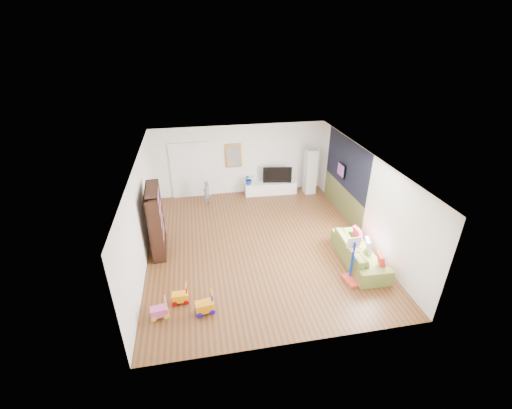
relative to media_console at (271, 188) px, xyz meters
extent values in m
cube|color=brown|center=(-1.14, -3.41, -0.23)|extent=(6.50, 7.50, 0.00)
cube|color=white|center=(-1.14, -3.41, 2.47)|extent=(6.50, 7.50, 0.00)
cube|color=silver|center=(-1.14, 0.34, 1.12)|extent=(6.50, 0.00, 2.70)
cube|color=silver|center=(-1.14, -7.16, 1.12)|extent=(6.50, 0.00, 2.70)
cube|color=silver|center=(-4.39, -3.41, 1.12)|extent=(0.00, 7.50, 2.70)
cube|color=silver|center=(2.11, -3.41, 1.12)|extent=(0.00, 7.50, 2.70)
cube|color=black|center=(2.09, -2.01, 1.62)|extent=(0.01, 3.20, 1.70)
cube|color=brown|center=(2.09, -2.01, 0.27)|extent=(0.01, 3.20, 1.00)
cube|color=white|center=(-3.04, 0.30, 0.82)|extent=(1.45, 0.06, 2.10)
cube|color=gold|center=(-1.39, 0.30, 1.32)|extent=(0.62, 0.06, 0.92)
cube|color=#7F3F8C|center=(2.03, -1.81, 1.32)|extent=(0.04, 0.56, 0.46)
cube|color=white|center=(0.00, 0.00, 0.00)|extent=(2.03, 0.57, 0.47)
cube|color=silver|center=(1.52, -0.20, 0.66)|extent=(0.44, 0.44, 1.79)
cube|color=black|center=(-4.06, -3.17, 0.76)|extent=(0.42, 1.38, 1.99)
imported|color=olive|center=(1.45, -4.81, 0.09)|extent=(0.96, 2.27, 0.65)
cube|color=red|center=(0.93, -5.55, 0.39)|extent=(0.49, 0.57, 1.24)
cube|color=#FFAA0E|center=(-3.45, -5.50, 0.01)|extent=(0.38, 0.24, 0.50)
cube|color=orange|center=(-2.89, -5.94, 0.05)|extent=(0.45, 0.32, 0.56)
cube|color=#D64F92|center=(-3.91, -5.89, 0.02)|extent=(0.41, 0.29, 0.51)
imported|color=slate|center=(-2.52, -0.43, 0.21)|extent=(0.39, 0.38, 0.90)
imported|color=black|center=(0.26, 0.04, 0.55)|extent=(1.12, 0.33, 0.64)
imported|color=#0D3096|center=(-0.87, -0.02, 0.44)|extent=(0.43, 0.39, 0.42)
cube|color=red|center=(1.69, -5.48, 0.28)|extent=(0.20, 0.41, 0.40)
cube|color=white|center=(1.69, -4.78, 0.28)|extent=(0.21, 0.40, 0.38)
cube|color=#CA2143|center=(1.66, -4.17, 0.28)|extent=(0.13, 0.38, 0.37)
camera|label=1|loc=(-2.80, -11.92, 5.67)|focal=24.00mm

